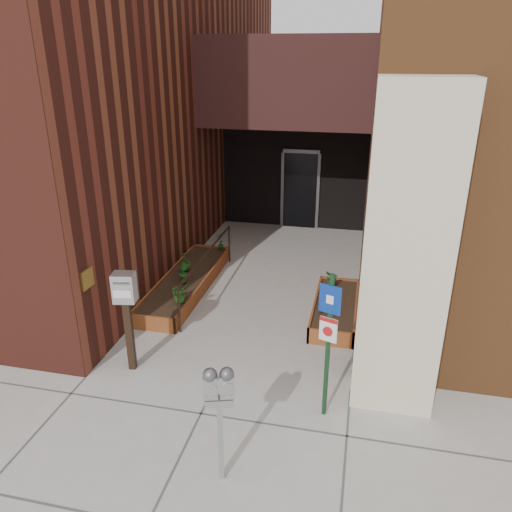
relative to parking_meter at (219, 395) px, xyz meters
The scene contains 15 objects.
ground 2.40m from the parking_meter, 106.57° to the left, with size 80.00×80.00×0.00m, color #9E9991.
architecture 9.71m from the parking_meter, 95.00° to the left, with size 20.00×14.60×10.00m.
planter_left 5.28m from the parking_meter, 114.53° to the left, with size 0.90×3.60×0.30m.
planter_right 4.45m from the parking_meter, 76.57° to the left, with size 0.80×2.20×0.30m.
handrail 4.96m from the parking_meter, 109.48° to the left, with size 0.04×3.34×0.90m.
parking_meter is the anchor object (origin of this frame).
sign_post 1.74m from the parking_meter, 52.31° to the left, with size 0.28×0.11×2.12m.
payment_dropbox 2.69m from the parking_meter, 137.79° to the left, with size 0.36×0.30×1.64m.
shrub_left_a 4.09m from the parking_meter, 117.30° to the left, with size 0.34×0.34×0.38m, color #235919.
shrub_left_b 4.94m from the parking_meter, 115.37° to the left, with size 0.22×0.22×0.39m, color #1E5C1A.
shrub_left_c 5.52m from the parking_meter, 114.26° to the left, with size 0.23×0.23×0.40m, color #215418.
shrub_left_d 6.61m from the parking_meter, 106.44° to the left, with size 0.22×0.22×0.41m, color #17521C.
shrub_right_a 3.98m from the parking_meter, 76.03° to the left, with size 0.20×0.20×0.36m, color #1F5117.
shrub_right_b 3.92m from the parking_meter, 78.45° to the left, with size 0.19×0.19×0.36m, color #19581C.
shrub_right_c 4.98m from the parking_meter, 79.82° to the left, with size 0.28×0.28×0.31m, color #1C5E1A.
Camera 1 is at (1.96, -6.25, 4.65)m, focal length 35.00 mm.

